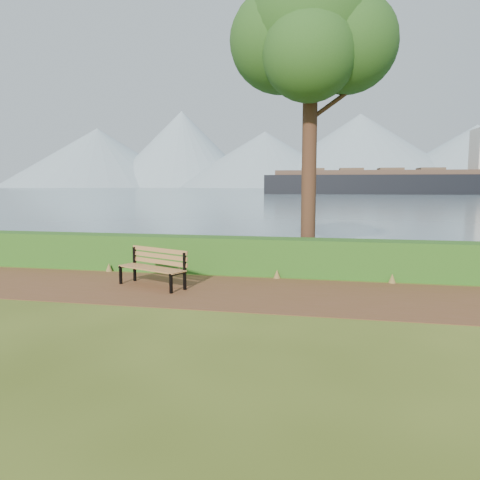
# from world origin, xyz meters

# --- Properties ---
(ground) EXTENTS (140.00, 140.00, 0.00)m
(ground) POSITION_xyz_m (0.00, 0.00, 0.00)
(ground) COLOR #3E4E16
(ground) RESTS_ON ground
(path) EXTENTS (40.00, 3.40, 0.01)m
(path) POSITION_xyz_m (0.00, 0.30, 0.01)
(path) COLOR brown
(path) RESTS_ON ground
(hedge) EXTENTS (32.00, 0.85, 1.00)m
(hedge) POSITION_xyz_m (0.00, 2.60, 0.50)
(hedge) COLOR #1C4F16
(hedge) RESTS_ON ground
(water) EXTENTS (700.00, 510.00, 0.00)m
(water) POSITION_xyz_m (0.00, 260.00, 0.01)
(water) COLOR #405667
(water) RESTS_ON ground
(mountains) EXTENTS (585.00, 190.00, 70.00)m
(mountains) POSITION_xyz_m (-9.17, 406.05, 27.70)
(mountains) COLOR #7C96A6
(mountains) RESTS_ON ground
(bench) EXTENTS (1.90, 1.24, 0.93)m
(bench) POSITION_xyz_m (-1.18, 0.48, 0.53)
(bench) COLOR black
(bench) RESTS_ON ground
(tree) EXTENTS (4.69, 3.96, 9.04)m
(tree) POSITION_xyz_m (2.27, 3.72, 6.72)
(tree) COLOR #3B2118
(tree) RESTS_ON ground
(cargo_ship) EXTENTS (70.01, 14.58, 21.11)m
(cargo_ship) POSITION_xyz_m (21.01, 118.28, 3.15)
(cargo_ship) COLOR black
(cargo_ship) RESTS_ON ground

